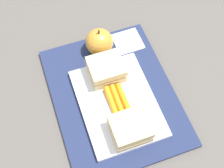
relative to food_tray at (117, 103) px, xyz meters
name	(u,v)px	position (x,y,z in m)	size (l,w,h in m)	color
ground_plane	(114,97)	(0.03, 0.00, -0.02)	(2.40, 2.40, 0.00)	#56514C
lunchbag_mat	(114,96)	(0.03, 0.00, -0.01)	(0.36, 0.28, 0.01)	navy
food_tray	(117,103)	(0.00, 0.00, 0.00)	(0.23, 0.17, 0.01)	white
sandwich_half_left	(130,129)	(-0.08, 0.00, 0.03)	(0.07, 0.08, 0.04)	#DBC189
sandwich_half_right	(106,69)	(0.08, 0.00, 0.03)	(0.07, 0.08, 0.04)	#DBC189
carrot_sticks_bundle	(117,100)	(0.00, 0.00, 0.01)	(0.08, 0.04, 0.02)	orange
apple	(99,42)	(0.16, -0.01, 0.03)	(0.07, 0.07, 0.08)	gold
paper_napkin	(128,41)	(0.16, -0.09, 0.00)	(0.07, 0.07, 0.00)	white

